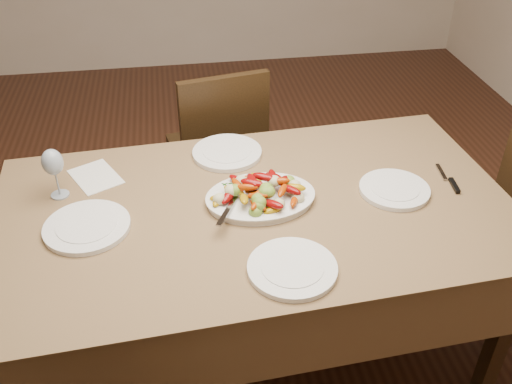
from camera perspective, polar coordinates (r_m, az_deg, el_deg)
The scene contains 13 objects.
floor at distance 2.66m, azimuth -5.12°, elevation -12.81°, with size 6.00×6.00×0.00m, color #391D11.
dining_table at distance 2.28m, azimuth 0.00°, elevation -9.10°, with size 1.84×1.04×0.76m, color brown.
chair_far at distance 2.92m, azimuth -4.08°, elevation 4.29°, with size 0.42×0.42×0.95m, color black, non-canonical shape.
serving_platter at distance 2.05m, azimuth 0.45°, elevation -0.70°, with size 0.38×0.28×0.02m, color white.
roasted_vegetables at distance 2.01m, azimuth 0.46°, elevation 0.61°, with size 0.31×0.21×0.09m, color #6E0606, non-canonical shape.
serving_spoon at distance 1.98m, azimuth -1.13°, elevation -0.69°, with size 0.28×0.06×0.03m, color #9EA0A8, non-canonical shape.
plate_left at distance 2.01m, azimuth -16.54°, elevation -3.37°, with size 0.29×0.29×0.02m, color white.
plate_right at distance 2.16m, azimuth 13.67°, elevation 0.23°, with size 0.26×0.26×0.02m, color white.
plate_far at distance 2.32m, azimuth -2.91°, elevation 3.94°, with size 0.28×0.28×0.02m, color white.
plate_near at distance 1.77m, azimuth 3.64°, elevation -7.64°, with size 0.28×0.28×0.02m, color white.
wine_glass at distance 2.15m, azimuth -19.48°, elevation 1.90°, with size 0.08×0.08×0.20m, color #8C99A5, non-canonical shape.
menu_card at distance 2.27m, azimuth -15.75°, elevation 1.48°, with size 0.15×0.21×0.00m, color silver.
table_knife at distance 2.28m, azimuth 18.67°, elevation 1.17°, with size 0.02×0.20×0.01m, color #9EA0A8, non-canonical shape.
Camera 1 is at (-0.05, -1.78, 1.97)m, focal length 40.00 mm.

